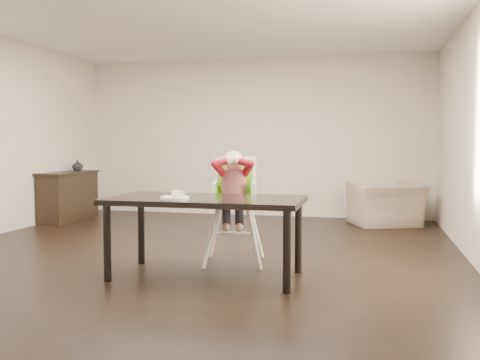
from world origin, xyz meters
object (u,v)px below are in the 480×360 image
object	(u,v)px
dining_table	(206,206)
sideboard	(69,196)
armchair	(386,197)
high_chair	(234,184)

from	to	relation	value
dining_table	sideboard	world-z (taller)	sideboard
dining_table	armchair	size ratio (longest dim) A/B	1.81
dining_table	high_chair	world-z (taller)	high_chair
high_chair	sideboard	xyz separation A→B (m)	(-3.36, 2.31, -0.43)
dining_table	armchair	world-z (taller)	armchair
armchair	sideboard	distance (m)	5.02
high_chair	armchair	distance (m)	3.39
dining_table	armchair	distance (m)	4.01
high_chair	dining_table	bearing A→B (deg)	-108.34
dining_table	sideboard	size ratio (longest dim) A/B	1.43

